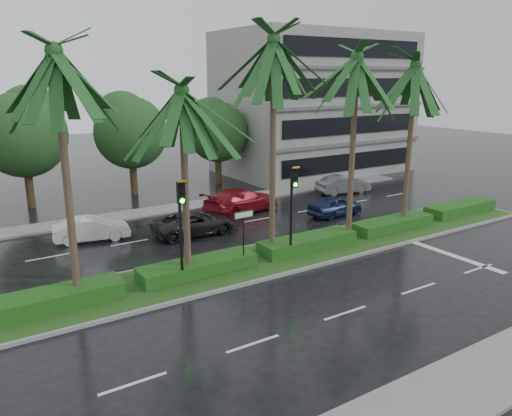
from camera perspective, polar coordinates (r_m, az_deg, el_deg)
ground at (r=22.46m, az=1.45°, el=-7.07°), size 120.00×120.00×0.00m
near_sidewalk at (r=16.02m, az=23.51°, el=-17.85°), size 40.00×2.40×0.12m
far_sidewalk at (r=32.57m, az=-10.48°, el=-0.20°), size 40.00×2.00×0.12m
median at (r=23.21m, az=0.06°, el=-6.11°), size 36.00×4.00×0.15m
hedge at (r=23.08m, az=0.06°, el=-5.25°), size 35.20×1.40×0.60m
lane_markings at (r=23.88m, az=8.11°, el=-5.84°), size 34.00×13.06×0.01m
palm_row at (r=21.03m, az=-2.92°, el=14.84°), size 26.30×4.20×10.56m
signal_median_left at (r=19.89m, az=-8.56°, el=-1.03°), size 0.34×0.42×4.36m
signal_median_right at (r=22.61m, az=4.23°, el=1.03°), size 0.34×0.42×4.36m
street_sign at (r=21.63m, az=-1.42°, el=-1.98°), size 0.95×0.09×2.60m
bg_trees at (r=36.48m, az=-16.35°, el=8.63°), size 33.13×5.45×7.87m
building at (r=45.52m, az=6.61°, el=11.77°), size 16.00×10.00×12.00m
car_white at (r=27.50m, az=-18.27°, el=-2.28°), size 2.02×4.03×1.27m
car_darkgrey at (r=27.34m, az=-7.05°, el=-1.70°), size 2.27×4.69×1.29m
car_red at (r=31.49m, az=-1.68°, el=0.86°), size 3.17×5.62×1.54m
car_blue at (r=31.19m, az=9.03°, el=0.27°), size 1.67×3.75×1.25m
car_grey at (r=37.18m, az=9.91°, el=2.66°), size 1.95×4.21×1.33m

